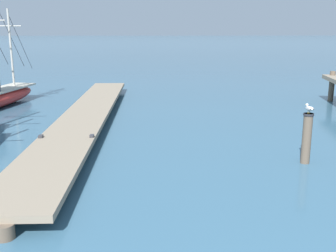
# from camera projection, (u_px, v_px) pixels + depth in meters

# --- Properties ---
(floating_dock) EXTENTS (1.90, 18.77, 0.53)m
(floating_dock) POSITION_uv_depth(u_px,v_px,m) (86.00, 116.00, 16.43)
(floating_dock) COLOR gray
(floating_dock) RESTS_ON ground
(mooring_piling) EXTENTS (0.30, 0.30, 1.47)m
(mooring_piling) POSITION_uv_depth(u_px,v_px,m) (307.00, 137.00, 11.62)
(mooring_piling) COLOR brown
(mooring_piling) RESTS_ON ground
(perched_seagull) EXTENTS (0.19, 0.38, 0.27)m
(perched_seagull) POSITION_uv_depth(u_px,v_px,m) (309.00, 108.00, 11.42)
(perched_seagull) COLOR gold
(perched_seagull) RESTS_ON mooring_piling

